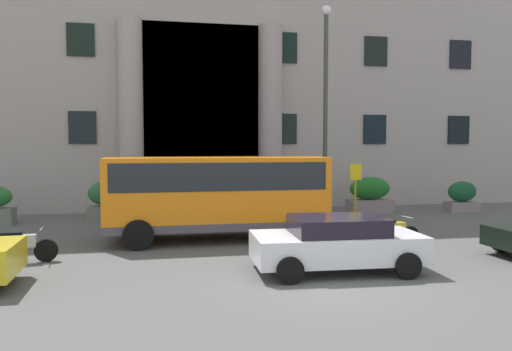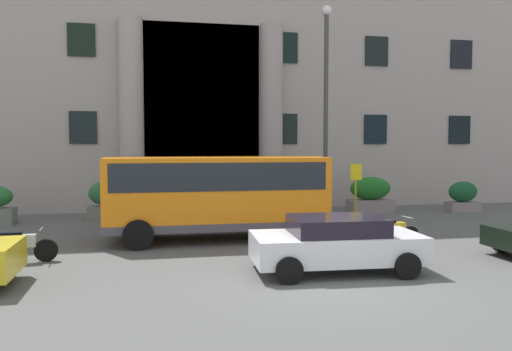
{
  "view_description": "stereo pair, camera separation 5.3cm",
  "coord_description": "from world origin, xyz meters",
  "px_view_note": "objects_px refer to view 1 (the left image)",
  "views": [
    {
      "loc": [
        -3.8,
        -10.67,
        3.08
      ],
      "look_at": [
        -0.66,
        5.07,
        2.11
      ],
      "focal_mm": 35.3,
      "sensor_mm": 36.0,
      "label": 1
    },
    {
      "loc": [
        -3.75,
        -10.68,
        3.08
      ],
      "look_at": [
        -0.66,
        5.07,
        2.11
      ],
      "focal_mm": 35.3,
      "sensor_mm": 36.0,
      "label": 2
    }
  ],
  "objects_px": {
    "bus_stop_sign": "(355,188)",
    "motorcycle_far_end": "(17,246)",
    "motorcycle_near_kerb": "(391,232)",
    "hedge_planter_entrance_right": "(370,195)",
    "hedge_planter_far_east": "(462,197)",
    "hedge_planter_east": "(250,197)",
    "orange_minibus": "(217,190)",
    "parked_compact_extra": "(337,243)",
    "hedge_planter_west": "(109,201)",
    "lamppost_plaza_centre": "(326,98)"
  },
  "relations": [
    {
      "from": "bus_stop_sign",
      "to": "motorcycle_far_end",
      "type": "bearing_deg",
      "value": -161.01
    },
    {
      "from": "motorcycle_near_kerb",
      "to": "bus_stop_sign",
      "type": "bearing_deg",
      "value": 75.48
    },
    {
      "from": "bus_stop_sign",
      "to": "hedge_planter_entrance_right",
      "type": "bearing_deg",
      "value": 59.04
    },
    {
      "from": "bus_stop_sign",
      "to": "hedge_planter_far_east",
      "type": "xyz_separation_m",
      "value": [
        6.55,
        3.15,
        -0.8
      ]
    },
    {
      "from": "hedge_planter_east",
      "to": "orange_minibus",
      "type": "bearing_deg",
      "value": -111.37
    },
    {
      "from": "orange_minibus",
      "to": "motorcycle_near_kerb",
      "type": "xyz_separation_m",
      "value": [
        5.0,
        -2.23,
        -1.16
      ]
    },
    {
      "from": "hedge_planter_far_east",
      "to": "parked_compact_extra",
      "type": "height_order",
      "value": "hedge_planter_far_east"
    },
    {
      "from": "hedge_planter_west",
      "to": "parked_compact_extra",
      "type": "distance_m",
      "value": 11.55
    },
    {
      "from": "parked_compact_extra",
      "to": "hedge_planter_west",
      "type": "bearing_deg",
      "value": 124.98
    },
    {
      "from": "hedge_planter_far_east",
      "to": "parked_compact_extra",
      "type": "xyz_separation_m",
      "value": [
        -9.56,
        -9.3,
        0.02
      ]
    },
    {
      "from": "hedge_planter_entrance_right",
      "to": "hedge_planter_far_east",
      "type": "bearing_deg",
      "value": -8.78
    },
    {
      "from": "hedge_planter_west",
      "to": "hedge_planter_entrance_right",
      "type": "bearing_deg",
      "value": 1.11
    },
    {
      "from": "bus_stop_sign",
      "to": "motorcycle_near_kerb",
      "type": "xyz_separation_m",
      "value": [
        -0.39,
        -3.7,
        -1.03
      ]
    },
    {
      "from": "hedge_planter_entrance_right",
      "to": "motorcycle_near_kerb",
      "type": "height_order",
      "value": "hedge_planter_entrance_right"
    },
    {
      "from": "hedge_planter_entrance_right",
      "to": "hedge_planter_east",
      "type": "bearing_deg",
      "value": 179.49
    },
    {
      "from": "bus_stop_sign",
      "to": "parked_compact_extra",
      "type": "distance_m",
      "value": 6.88
    },
    {
      "from": "parked_compact_extra",
      "to": "lamppost_plaza_centre",
      "type": "relative_size",
      "value": 0.48
    },
    {
      "from": "bus_stop_sign",
      "to": "hedge_planter_west",
      "type": "relative_size",
      "value": 1.38
    },
    {
      "from": "bus_stop_sign",
      "to": "hedge_planter_west",
      "type": "xyz_separation_m",
      "value": [
        -9.22,
        3.59,
        -0.68
      ]
    },
    {
      "from": "hedge_planter_west",
      "to": "hedge_planter_far_east",
      "type": "xyz_separation_m",
      "value": [
        15.77,
        -0.44,
        -0.12
      ]
    },
    {
      "from": "hedge_planter_west",
      "to": "lamppost_plaza_centre",
      "type": "bearing_deg",
      "value": -11.74
    },
    {
      "from": "motorcycle_near_kerb",
      "to": "lamppost_plaza_centre",
      "type": "relative_size",
      "value": 0.22
    },
    {
      "from": "motorcycle_far_end",
      "to": "lamppost_plaza_centre",
      "type": "bearing_deg",
      "value": 23.82
    },
    {
      "from": "lamppost_plaza_centre",
      "to": "bus_stop_sign",
      "type": "bearing_deg",
      "value": -72.13
    },
    {
      "from": "bus_stop_sign",
      "to": "lamppost_plaza_centre",
      "type": "height_order",
      "value": "lamppost_plaza_centre"
    },
    {
      "from": "hedge_planter_entrance_right",
      "to": "hedge_planter_far_east",
      "type": "xyz_separation_m",
      "value": [
        4.27,
        -0.66,
        -0.1
      ]
    },
    {
      "from": "hedge_planter_far_east",
      "to": "lamppost_plaza_centre",
      "type": "distance_m",
      "value": 8.43
    },
    {
      "from": "orange_minibus",
      "to": "hedge_planter_west",
      "type": "xyz_separation_m",
      "value": [
        -3.84,
        5.07,
        -0.82
      ]
    },
    {
      "from": "hedge_planter_entrance_right",
      "to": "parked_compact_extra",
      "type": "bearing_deg",
      "value": -118.0
    },
    {
      "from": "motorcycle_near_kerb",
      "to": "hedge_planter_far_east",
      "type": "bearing_deg",
      "value": 36.09
    },
    {
      "from": "orange_minibus",
      "to": "lamppost_plaza_centre",
      "type": "bearing_deg",
      "value": 34.24
    },
    {
      "from": "hedge_planter_east",
      "to": "motorcycle_far_end",
      "type": "relative_size",
      "value": 0.92
    },
    {
      "from": "bus_stop_sign",
      "to": "parked_compact_extra",
      "type": "xyz_separation_m",
      "value": [
        -3.01,
        -6.14,
        -0.78
      ]
    },
    {
      "from": "hedge_planter_far_east",
      "to": "motorcycle_near_kerb",
      "type": "distance_m",
      "value": 9.76
    },
    {
      "from": "bus_stop_sign",
      "to": "motorcycle_far_end",
      "type": "xyz_separation_m",
      "value": [
        -10.89,
        -3.75,
        -1.03
      ]
    },
    {
      "from": "motorcycle_far_end",
      "to": "lamppost_plaza_centre",
      "type": "distance_m",
      "value": 12.54
    },
    {
      "from": "bus_stop_sign",
      "to": "hedge_planter_far_east",
      "type": "distance_m",
      "value": 7.32
    },
    {
      "from": "motorcycle_far_end",
      "to": "hedge_planter_far_east",
      "type": "bearing_deg",
      "value": 17.16
    },
    {
      "from": "hedge_planter_entrance_right",
      "to": "parked_compact_extra",
      "type": "distance_m",
      "value": 11.28
    },
    {
      "from": "lamppost_plaza_centre",
      "to": "motorcycle_near_kerb",
      "type": "bearing_deg",
      "value": -88.01
    },
    {
      "from": "hedge_planter_west",
      "to": "motorcycle_far_end",
      "type": "distance_m",
      "value": 7.53
    },
    {
      "from": "hedge_planter_west",
      "to": "hedge_planter_east",
      "type": "xyz_separation_m",
      "value": [
        5.92,
        0.27,
        0.0
      ]
    },
    {
      "from": "hedge_planter_entrance_right",
      "to": "bus_stop_sign",
      "type": "bearing_deg",
      "value": -120.96
    },
    {
      "from": "hedge_planter_entrance_right",
      "to": "hedge_planter_west",
      "type": "relative_size",
      "value": 1.17
    },
    {
      "from": "hedge_planter_west",
      "to": "parked_compact_extra",
      "type": "xyz_separation_m",
      "value": [
        6.21,
        -9.73,
        -0.09
      ]
    },
    {
      "from": "motorcycle_far_end",
      "to": "motorcycle_near_kerb",
      "type": "bearing_deg",
      "value": -4.18
    },
    {
      "from": "hedge_planter_entrance_right",
      "to": "hedge_planter_east",
      "type": "height_order",
      "value": "hedge_planter_east"
    },
    {
      "from": "orange_minibus",
      "to": "hedge_planter_east",
      "type": "distance_m",
      "value": 5.79
    },
    {
      "from": "hedge_planter_entrance_right",
      "to": "motorcycle_far_end",
      "type": "height_order",
      "value": "hedge_planter_entrance_right"
    },
    {
      "from": "hedge_planter_west",
      "to": "lamppost_plaza_centre",
      "type": "relative_size",
      "value": 0.2
    }
  ]
}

